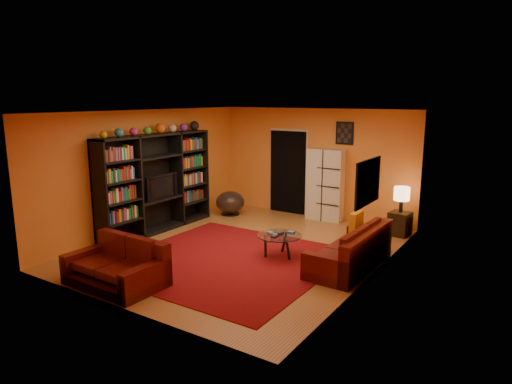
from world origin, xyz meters
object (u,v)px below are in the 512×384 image
Objects in this scene: sofa at (354,252)px; table_lamp at (402,194)px; entertainment_unit at (157,183)px; coffee_table at (279,237)px; loveseat at (120,266)px; storage_cabinet at (325,185)px; side_table at (400,224)px; bowl_chair at (230,202)px; tv at (159,186)px.

sofa is 2.40m from table_lamp.
entertainment_unit is 3.70× the size of coffee_table.
storage_cabinet reaches higher than loveseat.
loveseat is 1.90× the size of coffee_table.
coffee_table is 2.92m from side_table.
bowl_chair is 4.05m from side_table.
storage_cabinet reaches higher than coffee_table.
loveseat is 2.87× the size of table_lamp.
entertainment_unit is 3.29× the size of tv.
entertainment_unit reaches higher than sofa.
sofa is at bearing -92.90° from side_table.
tv is at bearing -176.66° from sofa.
entertainment_unit reaches higher than side_table.
tv is 1.28× the size of bowl_chair.
tv is at bearing -103.39° from bowl_chair.
table_lamp is (1.86, -0.29, 0.04)m from storage_cabinet.
tv is 2.96m from loveseat.
table_lamp is (4.01, 0.55, 0.57)m from bowl_chair.
loveseat reaches higher than bowl_chair.
loveseat is at bearing -120.90° from side_table.
coffee_table is 2.89m from storage_cabinet.
entertainment_unit is 6.00× the size of side_table.
storage_cabinet is at bearing 97.95° from coffee_table.
coffee_table is at bearing -37.88° from bowl_chair.
entertainment_unit reaches higher than storage_cabinet.
table_lamp is at bearing -60.94° from tv.
entertainment_unit reaches higher than loveseat.
coffee_table is 1.51× the size of table_lamp.
entertainment_unit is 3.14m from coffee_table.
coffee_table is 0.48× the size of storage_cabinet.
bowl_chair is at bearing 142.12° from coffee_table.
side_table is (0.12, 2.32, -0.04)m from sofa.
tv is 1.13× the size of coffee_table.
side_table is (1.86, -0.29, -0.59)m from storage_cabinet.
table_lamp is at bearing 28.97° from entertainment_unit.
entertainment_unit is at bearing 34.31° from loveseat.
bowl_chair is (-2.16, -0.84, -0.53)m from storage_cabinet.
tv reaches higher than sofa.
storage_cabinet reaches higher than tv.
sofa and loveseat have the same top height.
table_lamp is (2.95, 4.92, 0.60)m from loveseat.
bowl_chair is at bearing 14.85° from loveseat.
side_table reaches higher than coffee_table.
table_lamp is at bearing 0.00° from side_table.
storage_cabinet is at bearing 21.29° from bowl_chair.
loveseat is 5.36m from storage_cabinet.
storage_cabinet is 3.36× the size of side_table.
loveseat is at bearing -121.82° from coffee_table.
loveseat is at bearing -147.87° from tv.
side_table is (2.95, 4.92, -0.03)m from loveseat.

